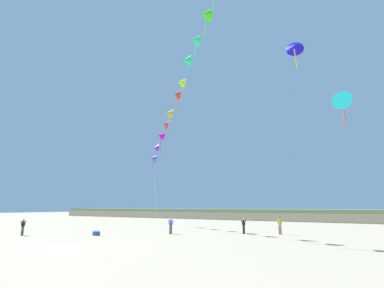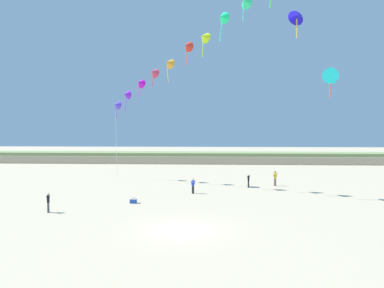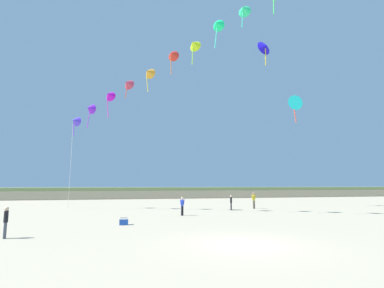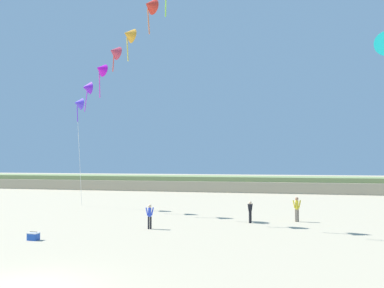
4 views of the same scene
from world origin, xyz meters
name	(u,v)px [view 4 (image 4 of 4)]	position (x,y,z in m)	size (l,w,h in m)	color
dune_ridge	(230,183)	(0.00, 47.49, 1.05)	(120.00, 8.03, 2.11)	tan
person_near_left	(297,207)	(9.06, 18.30, 1.01)	(0.61, 0.24, 1.75)	#726656
person_mid_center	(250,210)	(5.88, 16.94, 0.88)	(0.35, 0.48, 1.52)	black
person_far_left	(150,215)	(-0.11, 12.90, 0.90)	(0.50, 0.36, 1.56)	black
beach_cooler	(33,236)	(-5.05, 7.94, 0.21)	(0.58, 0.41, 0.46)	blue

